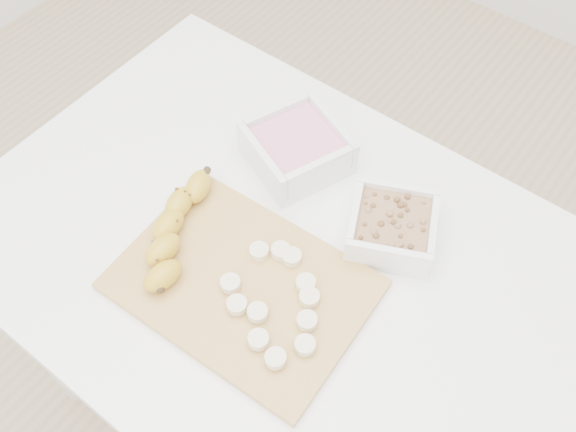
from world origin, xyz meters
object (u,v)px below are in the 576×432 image
Objects in this scene: bowl_yogurt at (297,148)px; banana at (175,231)px; table at (277,279)px; bowl_granola at (392,227)px; cutting_board at (242,285)px.

banana is at bearing -101.06° from bowl_yogurt.
bowl_granola reaches higher than table.
banana reaches higher than table.
table is 2.71× the size of cutting_board.
bowl_granola is at bearing 44.46° from table.
table is at bearing 19.67° from banana.
cutting_board is (-0.13, -0.21, -0.02)m from bowl_granola.
table is 4.47× the size of banana.
table is 5.12× the size of bowl_yogurt.
cutting_board is at bearing -71.34° from bowl_yogurt.
bowl_yogurt is 0.26m from cutting_board.
bowl_yogurt is (-0.08, 0.16, 0.13)m from table.
bowl_granola is (0.21, -0.04, -0.00)m from bowl_yogurt.
bowl_granola is 0.47× the size of cutting_board.
bowl_granola is 0.78× the size of banana.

